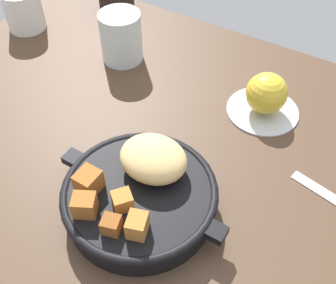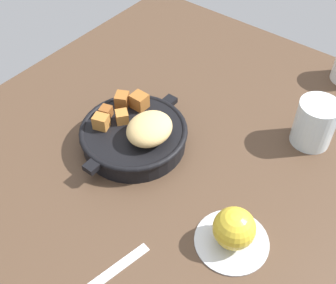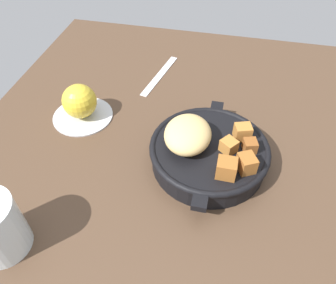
% 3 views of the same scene
% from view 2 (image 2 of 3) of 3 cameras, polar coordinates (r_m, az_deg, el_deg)
% --- Properties ---
extents(ground_plane, '(1.02, 0.84, 0.02)m').
position_cam_2_polar(ground_plane, '(0.86, -0.75, -1.47)').
color(ground_plane, '#473323').
extents(cast_iron_skillet, '(0.25, 0.21, 0.09)m').
position_cam_2_polar(cast_iron_skillet, '(0.84, -4.36, 1.13)').
color(cast_iron_skillet, black).
rests_on(cast_iron_skillet, ground_plane).
extents(saucer_plate, '(0.12, 0.12, 0.01)m').
position_cam_2_polar(saucer_plate, '(0.73, 8.46, -12.87)').
color(saucer_plate, '#B7BABF').
rests_on(saucer_plate, ground_plane).
extents(red_apple, '(0.07, 0.07, 0.07)m').
position_cam_2_polar(red_apple, '(0.70, 8.80, -11.28)').
color(red_apple, gold).
rests_on(red_apple, saucer_plate).
extents(butter_knife, '(0.18, 0.05, 0.00)m').
position_cam_2_polar(butter_knife, '(0.70, -8.79, -17.57)').
color(butter_knife, silver).
rests_on(butter_knife, ground_plane).
extents(water_glass_tall, '(0.08, 0.08, 0.10)m').
position_cam_2_polar(water_glass_tall, '(0.88, 18.95, 2.39)').
color(water_glass_tall, silver).
rests_on(water_glass_tall, ground_plane).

